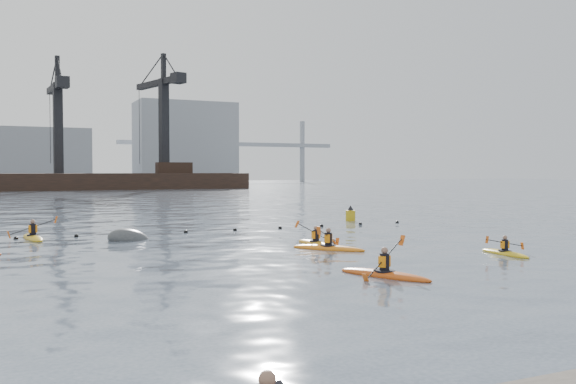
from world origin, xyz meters
name	(u,v)px	position (x,y,z in m)	size (l,w,h in m)	color
ground	(388,320)	(0.00, 0.00, 0.00)	(400.00, 400.00, 0.00)	#3B4956
float_line	(159,233)	(-0.50, 22.53, 0.03)	(33.24, 0.73, 0.24)	black
barge_pier	(58,180)	(-0.22, 110.00, 1.89)	(72.00, 19.30, 29.50)	black
skyline	(56,148)	(2.23, 150.27, 9.25)	(141.00, 28.00, 22.00)	gray
kayaker_0	(384,273)	(3.30, 5.14, 0.11)	(2.34, 3.54, 1.45)	#C14A12
kayaker_1	(505,252)	(11.07, 7.62, 0.09)	(1.98, 2.95, 0.94)	gold
kayaker_3	(316,243)	(5.23, 14.01, 0.10)	(2.30, 3.30, 1.33)	orange
kayaker_4	(328,247)	(4.94, 12.18, 0.11)	(2.80, 3.15, 1.29)	orange
kayaker_5	(33,237)	(-7.18, 22.46, 0.11)	(2.49, 3.72, 1.30)	gold
mooring_buoy	(129,240)	(-2.65, 19.95, 0.00)	(2.28, 1.35, 1.14)	#383A3C
nav_buoy	(350,215)	(14.00, 25.67, 0.38)	(0.69, 0.69, 1.26)	gold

